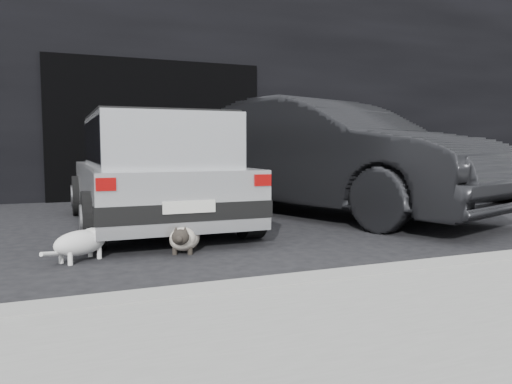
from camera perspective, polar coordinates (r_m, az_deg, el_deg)
name	(u,v)px	position (r m, az deg, el deg)	size (l,w,h in m)	color
ground	(139,236)	(5.63, -13.20, -4.96)	(80.00, 80.00, 0.00)	black
building_facade	(139,79)	(11.73, -13.19, 12.50)	(34.00, 4.00, 5.00)	black
garage_opening	(158,130)	(9.66, -11.17, 6.99)	(4.00, 0.10, 2.60)	black
curb	(346,281)	(3.54, 10.29, -9.93)	(18.00, 0.25, 0.12)	gray
sidewalk	(486,345)	(2.66, 24.79, -15.61)	(18.00, 2.20, 0.11)	gray
silver_hatchback	(153,166)	(6.27, -11.67, 2.95)	(1.85, 3.71, 1.37)	silver
second_car	(327,157)	(7.29, 8.13, 4.01)	(1.77, 5.08, 1.67)	black
cat_siamese	(184,238)	(4.71, -8.24, -5.25)	(0.46, 0.79, 0.29)	beige
cat_white	(84,241)	(4.58, -19.09, -5.32)	(0.62, 0.51, 0.34)	silver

